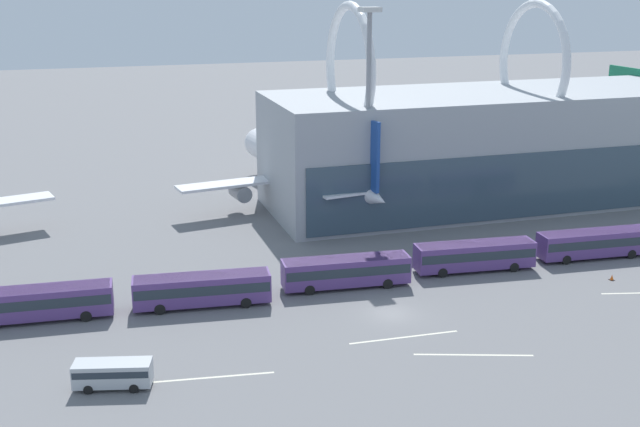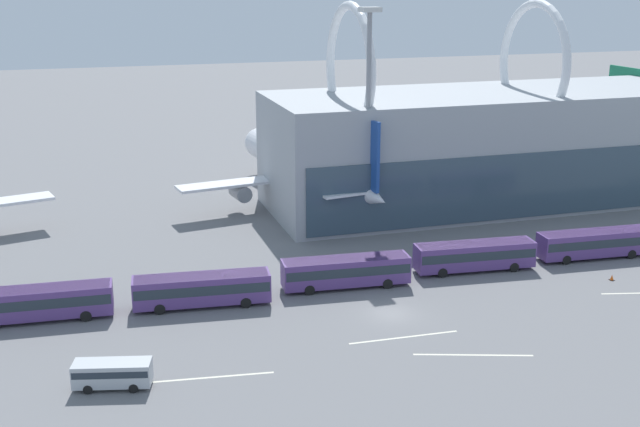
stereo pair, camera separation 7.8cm
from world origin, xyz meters
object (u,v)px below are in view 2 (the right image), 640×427
object	(u,v)px
airliner_parked_remote	(562,119)
shuttle_bus_0	(40,301)
floodlight_mast	(368,99)
traffic_cone_1	(612,277)
shuttle_bus_1	(202,288)
service_van_foreground	(112,372)
shuttle_bus_4	(594,242)
shuttle_bus_2	(346,270)
airliner_at_gate_far	(311,167)
shuttle_bus_3	(475,254)

from	to	relation	value
airliner_parked_remote	shuttle_bus_0	world-z (taller)	airliner_parked_remote
floodlight_mast	traffic_cone_1	world-z (taller)	floodlight_mast
shuttle_bus_1	service_van_foreground	world-z (taller)	shuttle_bus_1
service_van_foreground	traffic_cone_1	world-z (taller)	service_van_foreground
shuttle_bus_4	shuttle_bus_0	bearing A→B (deg)	-176.47
shuttle_bus_1	shuttle_bus_2	distance (m)	14.26
airliner_at_gate_far	airliner_parked_remote	distance (m)	55.18
shuttle_bus_3	floodlight_mast	distance (m)	22.02
shuttle_bus_1	shuttle_bus_2	world-z (taller)	same
shuttle_bus_0	airliner_at_gate_far	bearing A→B (deg)	45.56
service_van_foreground	shuttle_bus_4	bearing A→B (deg)	-150.54
airliner_at_gate_far	shuttle_bus_1	distance (m)	37.09
floodlight_mast	airliner_parked_remote	bearing A→B (deg)	35.04
shuttle_bus_3	traffic_cone_1	xyz separation A→B (m)	(12.02, -6.57, -1.50)
shuttle_bus_1	traffic_cone_1	size ratio (longest dim) A/B	21.69
shuttle_bus_3	shuttle_bus_2	bearing A→B (deg)	-172.81
shuttle_bus_1	shuttle_bus_0	bearing A→B (deg)	-178.42
airliner_at_gate_far	shuttle_bus_0	distance (m)	45.56
floodlight_mast	traffic_cone_1	xyz separation A→B (m)	(18.20, -22.22, -15.69)
service_van_foreground	floodlight_mast	xyz separation A→B (m)	(31.11, 30.08, 14.75)
shuttle_bus_0	traffic_cone_1	distance (m)	55.18
shuttle_bus_4	floodlight_mast	distance (m)	29.51
airliner_at_gate_far	shuttle_bus_4	bearing A→B (deg)	-151.93
shuttle_bus_3	service_van_foreground	size ratio (longest dim) A/B	2.13
shuttle_bus_4	floodlight_mast	size ratio (longest dim) A/B	0.49
service_van_foreground	shuttle_bus_3	bearing A→B (deg)	-144.80
airliner_parked_remote	shuttle_bus_2	distance (m)	76.25
airliner_parked_remote	shuttle_bus_3	bearing A→B (deg)	136.64
shuttle_bus_0	shuttle_bus_1	world-z (taller)	same
shuttle_bus_0	shuttle_bus_3	distance (m)	42.74
shuttle_bus_0	floodlight_mast	xyz separation A→B (m)	(36.56, 15.61, 14.19)
airliner_parked_remote	floodlight_mast	world-z (taller)	floodlight_mast
shuttle_bus_2	shuttle_bus_3	xyz separation A→B (m)	(14.25, 0.49, 0.00)
shuttle_bus_3	shuttle_bus_4	distance (m)	14.25
airliner_parked_remote	traffic_cone_1	world-z (taller)	airliner_parked_remote
shuttle_bus_3	shuttle_bus_4	bearing A→B (deg)	4.34
airliner_parked_remote	airliner_at_gate_far	bearing A→B (deg)	108.21
shuttle_bus_1	airliner_at_gate_far	bearing A→B (deg)	63.60
airliner_at_gate_far	shuttle_bus_1	world-z (taller)	airliner_at_gate_far
shuttle_bus_2	traffic_cone_1	bearing A→B (deg)	-8.34
airliner_parked_remote	shuttle_bus_4	distance (m)	57.88
shuttle_bus_3	service_van_foreground	bearing A→B (deg)	-153.62
airliner_parked_remote	traffic_cone_1	distance (m)	64.60
shuttle_bus_3	floodlight_mast	size ratio (longest dim) A/B	0.49
shuttle_bus_4	floodlight_mast	world-z (taller)	floodlight_mast
airliner_parked_remote	traffic_cone_1	xyz separation A→B (m)	(-30.76, -56.56, -5.30)
airliner_parked_remote	service_van_foreground	world-z (taller)	airliner_parked_remote
airliner_at_gate_far	airliner_parked_remote	size ratio (longest dim) A/B	1.04
floodlight_mast	shuttle_bus_2	bearing A→B (deg)	-116.55
airliner_parked_remote	shuttle_bus_3	xyz separation A→B (m)	(-42.78, -49.99, -3.80)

